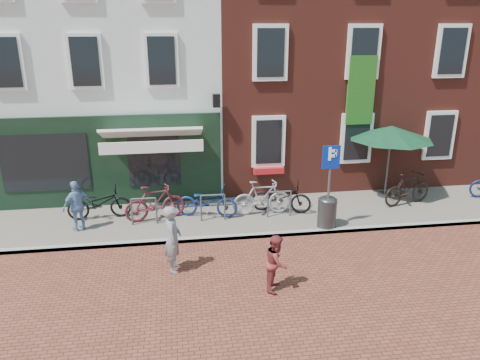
{
  "coord_description": "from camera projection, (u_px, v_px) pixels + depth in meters",
  "views": [
    {
      "loc": [
        -2.51,
        -11.35,
        5.68
      ],
      "look_at": [
        -0.7,
        1.14,
        1.35
      ],
      "focal_mm": 34.41,
      "sensor_mm": 36.0,
      "label": 1
    }
  ],
  "objects": [
    {
      "name": "bicycle_3",
      "position": [
        262.0,
        198.0,
        13.96
      ],
      "size": [
        1.81,
        0.56,
        1.08
      ],
      "primitive_type": "imported",
      "rotation": [
        0.0,
        0.0,
        1.6
      ],
      "color": "gray",
      "rests_on": "sidewalk"
    },
    {
      "name": "woman",
      "position": [
        173.0,
        239.0,
        10.88
      ],
      "size": [
        0.43,
        0.63,
        1.66
      ],
      "primitive_type": "imported",
      "rotation": [
        0.0,
        0.0,
        1.51
      ],
      "color": "gray",
      "rests_on": "ground"
    },
    {
      "name": "bicycle_5",
      "position": [
        408.0,
        189.0,
        14.72
      ],
      "size": [
        1.87,
        0.97,
        1.08
      ],
      "primitive_type": "imported",
      "rotation": [
        0.0,
        0.0,
        1.84
      ],
      "color": "black",
      "rests_on": "sidewalk"
    },
    {
      "name": "ground",
      "position": [
        271.0,
        238.0,
        12.81
      ],
      "size": [
        80.0,
        80.0,
        0.0
      ],
      "primitive_type": "plane",
      "color": "brown"
    },
    {
      "name": "building_stucco",
      "position": [
        104.0,
        56.0,
        17.22
      ],
      "size": [
        8.0,
        8.0,
        9.0
      ],
      "primitive_type": "cube",
      "color": "silver",
      "rests_on": "ground"
    },
    {
      "name": "parking_sign",
      "position": [
        330.0,
        172.0,
        12.69
      ],
      "size": [
        0.5,
        0.08,
        2.43
      ],
      "color": "#4C4C4F",
      "rests_on": "sidewalk"
    },
    {
      "name": "bicycle_1",
      "position": [
        155.0,
        203.0,
        13.57
      ],
      "size": [
        1.87,
        0.91,
        1.08
      ],
      "primitive_type": "imported",
      "rotation": [
        0.0,
        0.0,
        1.8
      ],
      "color": "maroon",
      "rests_on": "sidewalk"
    },
    {
      "name": "bicycle_0",
      "position": [
        99.0,
        203.0,
        13.68
      ],
      "size": [
        1.9,
        0.79,
        0.97
      ],
      "primitive_type": "imported",
      "rotation": [
        0.0,
        0.0,
        1.65
      ],
      "color": "black",
      "rests_on": "sidewalk"
    },
    {
      "name": "building_brick_right",
      "position": [
        429.0,
        40.0,
        18.82
      ],
      "size": [
        6.0,
        8.0,
        10.0
      ],
      "primitive_type": "cube",
      "color": "maroon",
      "rests_on": "ground"
    },
    {
      "name": "boy",
      "position": [
        277.0,
        263.0,
        10.16
      ],
      "size": [
        0.69,
        0.77,
        1.3
      ],
      "primitive_type": "imported",
      "rotation": [
        0.0,
        0.0,
        1.2
      ],
      "color": "maroon",
      "rests_on": "ground"
    },
    {
      "name": "parasol",
      "position": [
        392.0,
        130.0,
        14.89
      ],
      "size": [
        2.73,
        2.73,
        2.52
      ],
      "color": "#4C4C4F",
      "rests_on": "sidewalk"
    },
    {
      "name": "bicycle_2",
      "position": [
        207.0,
        201.0,
        13.81
      ],
      "size": [
        1.96,
        1.11,
        0.97
      ],
      "primitive_type": "imported",
      "rotation": [
        0.0,
        0.0,
        1.3
      ],
      "color": "navy",
      "rests_on": "sidewalk"
    },
    {
      "name": "cafe_person",
      "position": [
        77.0,
        206.0,
        12.84
      ],
      "size": [
        0.9,
        0.8,
        1.46
      ],
      "primitive_type": "imported",
      "rotation": [
        0.0,
        0.0,
        3.78
      ],
      "color": "#708CB7",
      "rests_on": "sidewalk"
    },
    {
      "name": "building_brick_mid",
      "position": [
        287.0,
        41.0,
        18.01
      ],
      "size": [
        6.0,
        8.0,
        10.0
      ],
      "primitive_type": "cube",
      "color": "maroon",
      "rests_on": "ground"
    },
    {
      "name": "litter_bin",
      "position": [
        327.0,
        210.0,
        13.12
      ],
      "size": [
        0.53,
        0.53,
        0.98
      ],
      "color": "#39393D",
      "rests_on": "sidewalk"
    },
    {
      "name": "bicycle_4",
      "position": [
        281.0,
        197.0,
        14.16
      ],
      "size": [
        1.96,
        1.22,
        0.97
      ],
      "primitive_type": "imported",
      "rotation": [
        0.0,
        0.0,
        1.24
      ],
      "color": "black",
      "rests_on": "sidewalk"
    },
    {
      "name": "sidewalk",
      "position": [
        292.0,
        213.0,
        14.33
      ],
      "size": [
        24.0,
        3.0,
        0.1
      ],
      "primitive_type": "cube",
      "color": "slate",
      "rests_on": "ground"
    }
  ]
}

